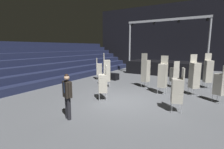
{
  "coord_description": "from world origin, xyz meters",
  "views": [
    {
      "loc": [
        3.73,
        -7.23,
        2.72
      ],
      "look_at": [
        -0.31,
        -0.4,
        1.4
      ],
      "focal_mm": 26.74,
      "sensor_mm": 36.0,
      "label": 1
    }
  ],
  "objects_px": {
    "chair_stack_mid_right": "(107,70)",
    "equipment_road_case": "(113,77)",
    "chair_stack_front_right": "(194,75)",
    "chair_stack_mid_centre": "(103,83)",
    "chair_stack_aisle_left": "(220,84)",
    "chair_stack_front_left": "(177,90)",
    "chair_stack_rear_right": "(208,71)",
    "man_with_tie": "(67,94)",
    "chair_stack_mid_left": "(174,74)",
    "chair_stack_aisle_right": "(146,71)",
    "chair_stack_rear_centre": "(163,75)",
    "chair_stack_rear_left": "(99,69)",
    "stage_riser": "(167,67)"
  },
  "relations": [
    {
      "from": "chair_stack_rear_right",
      "to": "chair_stack_rear_centre",
      "type": "xyz_separation_m",
      "value": [
        -2.22,
        -2.94,
        -0.04
      ]
    },
    {
      "from": "man_with_tie",
      "to": "chair_stack_rear_right",
      "type": "relative_size",
      "value": 0.76
    },
    {
      "from": "chair_stack_rear_centre",
      "to": "equipment_road_case",
      "type": "bearing_deg",
      "value": -21.7
    },
    {
      "from": "chair_stack_aisle_right",
      "to": "chair_stack_mid_left",
      "type": "bearing_deg",
      "value": 46.01
    },
    {
      "from": "chair_stack_rear_left",
      "to": "chair_stack_rear_right",
      "type": "distance_m",
      "value": 7.97
    },
    {
      "from": "chair_stack_front_left",
      "to": "chair_stack_rear_centre",
      "type": "relative_size",
      "value": 0.85
    },
    {
      "from": "man_with_tie",
      "to": "stage_riser",
      "type": "bearing_deg",
      "value": -69.42
    },
    {
      "from": "chair_stack_mid_centre",
      "to": "equipment_road_case",
      "type": "distance_m",
      "value": 5.44
    },
    {
      "from": "stage_riser",
      "to": "chair_stack_mid_left",
      "type": "relative_size",
      "value": 4.19
    },
    {
      "from": "chair_stack_mid_left",
      "to": "chair_stack_mid_centre",
      "type": "relative_size",
      "value": 1.0
    },
    {
      "from": "chair_stack_mid_left",
      "to": "chair_stack_aisle_left",
      "type": "relative_size",
      "value": 0.95
    },
    {
      "from": "chair_stack_front_left",
      "to": "chair_stack_aisle_right",
      "type": "distance_m",
      "value": 4.32
    },
    {
      "from": "chair_stack_mid_centre",
      "to": "equipment_road_case",
      "type": "height_order",
      "value": "chair_stack_mid_centre"
    },
    {
      "from": "chair_stack_aisle_left",
      "to": "chair_stack_mid_right",
      "type": "bearing_deg",
      "value": 125.14
    },
    {
      "from": "chair_stack_aisle_right",
      "to": "equipment_road_case",
      "type": "relative_size",
      "value": 2.56
    },
    {
      "from": "chair_stack_front_left",
      "to": "chair_stack_aisle_right",
      "type": "bearing_deg",
      "value": 18.89
    },
    {
      "from": "man_with_tie",
      "to": "chair_stack_rear_left",
      "type": "relative_size",
      "value": 0.97
    },
    {
      "from": "man_with_tie",
      "to": "chair_stack_mid_centre",
      "type": "height_order",
      "value": "chair_stack_mid_centre"
    },
    {
      "from": "chair_stack_aisle_left",
      "to": "chair_stack_mid_centre",
      "type": "bearing_deg",
      "value": 150.87
    },
    {
      "from": "chair_stack_aisle_left",
      "to": "chair_stack_rear_right",
      "type": "bearing_deg",
      "value": 45.35
    },
    {
      "from": "chair_stack_mid_centre",
      "to": "chair_stack_aisle_right",
      "type": "distance_m",
      "value": 3.82
    },
    {
      "from": "chair_stack_rear_left",
      "to": "chair_stack_aisle_left",
      "type": "relative_size",
      "value": 0.95
    },
    {
      "from": "stage_riser",
      "to": "chair_stack_rear_centre",
      "type": "xyz_separation_m",
      "value": [
        1.44,
        -7.47,
        0.41
      ]
    },
    {
      "from": "chair_stack_front_left",
      "to": "chair_stack_rear_centre",
      "type": "bearing_deg",
      "value": 8.37
    },
    {
      "from": "stage_riser",
      "to": "equipment_road_case",
      "type": "height_order",
      "value": "stage_riser"
    },
    {
      "from": "chair_stack_mid_left",
      "to": "man_with_tie",
      "type": "bearing_deg",
      "value": -152.93
    },
    {
      "from": "chair_stack_mid_right",
      "to": "chair_stack_mid_centre",
      "type": "xyz_separation_m",
      "value": [
        1.34,
        -2.49,
        -0.25
      ]
    },
    {
      "from": "chair_stack_front_left",
      "to": "chair_stack_rear_left",
      "type": "xyz_separation_m",
      "value": [
        -6.85,
        4.13,
        -0.04
      ]
    },
    {
      "from": "chair_stack_mid_right",
      "to": "chair_stack_rear_centre",
      "type": "relative_size",
      "value": 1.04
    },
    {
      "from": "chair_stack_front_left",
      "to": "chair_stack_rear_centre",
      "type": "height_order",
      "value": "chair_stack_rear_centre"
    },
    {
      "from": "chair_stack_rear_left",
      "to": "equipment_road_case",
      "type": "distance_m",
      "value": 1.31
    },
    {
      "from": "chair_stack_aisle_left",
      "to": "chair_stack_front_left",
      "type": "bearing_deg",
      "value": -179.92
    },
    {
      "from": "chair_stack_rear_right",
      "to": "equipment_road_case",
      "type": "distance_m",
      "value": 6.95
    },
    {
      "from": "man_with_tie",
      "to": "chair_stack_mid_right",
      "type": "relative_size",
      "value": 0.76
    },
    {
      "from": "man_with_tie",
      "to": "equipment_road_case",
      "type": "bearing_deg",
      "value": -48.14
    },
    {
      "from": "chair_stack_front_right",
      "to": "chair_stack_mid_centre",
      "type": "bearing_deg",
      "value": -0.16
    },
    {
      "from": "chair_stack_mid_left",
      "to": "equipment_road_case",
      "type": "bearing_deg",
      "value": 133.31
    },
    {
      "from": "chair_stack_mid_left",
      "to": "equipment_road_case",
      "type": "relative_size",
      "value": 1.99
    },
    {
      "from": "chair_stack_front_right",
      "to": "chair_stack_mid_left",
      "type": "relative_size",
      "value": 1.28
    },
    {
      "from": "chair_stack_mid_left",
      "to": "chair_stack_rear_left",
      "type": "relative_size",
      "value": 1.0
    },
    {
      "from": "chair_stack_rear_left",
      "to": "man_with_tie",
      "type": "bearing_deg",
      "value": -4.81
    },
    {
      "from": "equipment_road_case",
      "to": "man_with_tie",
      "type": "bearing_deg",
      "value": -72.16
    },
    {
      "from": "man_with_tie",
      "to": "chair_stack_rear_left",
      "type": "distance_m",
      "value": 7.79
    },
    {
      "from": "chair_stack_rear_right",
      "to": "chair_stack_aisle_right",
      "type": "distance_m",
      "value": 4.09
    },
    {
      "from": "chair_stack_front_right",
      "to": "chair_stack_aisle_right",
      "type": "relative_size",
      "value": 1.0
    },
    {
      "from": "chair_stack_front_left",
      "to": "chair_stack_aisle_left",
      "type": "distance_m",
      "value": 2.81
    },
    {
      "from": "chair_stack_front_right",
      "to": "chair_stack_rear_centre",
      "type": "xyz_separation_m",
      "value": [
        -1.58,
        -0.71,
        -0.04
      ]
    },
    {
      "from": "chair_stack_front_left",
      "to": "chair_stack_aisle_left",
      "type": "height_order",
      "value": "same"
    },
    {
      "from": "chair_stack_rear_right",
      "to": "chair_stack_rear_centre",
      "type": "height_order",
      "value": "chair_stack_rear_right"
    },
    {
      "from": "chair_stack_mid_right",
      "to": "equipment_road_case",
      "type": "bearing_deg",
      "value": 165.42
    }
  ]
}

